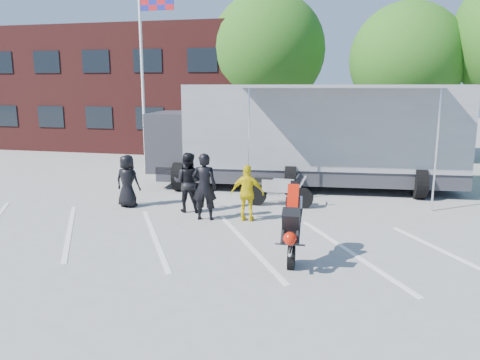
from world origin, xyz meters
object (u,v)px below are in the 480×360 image
at_px(tree_mid, 407,60).
at_px(spectator_leather_b, 204,187).
at_px(spectator_leather_c, 188,182).
at_px(flagpole, 147,54).
at_px(tree_left, 267,50).
at_px(transporter_truck, 306,188).
at_px(spectator_leather_a, 127,181).
at_px(spectator_hivis, 248,193).
at_px(parked_motorcycle, 279,207).
at_px(stunt_bike_rider, 293,257).

relative_size(tree_mid, spectator_leather_b, 4.03).
xyz_separation_m(tree_mid, spectator_leather_c, (-7.19, -11.49, -4.05)).
height_order(flagpole, tree_left, tree_left).
height_order(transporter_truck, spectator_leather_b, spectator_leather_b).
distance_m(tree_mid, spectator_leather_a, 15.21).
bearing_deg(spectator_leather_a, spectator_leather_b, 168.13).
bearing_deg(spectator_leather_a, spectator_leather_c, -178.24).
bearing_deg(flagpole, transporter_truck, -17.89).
bearing_deg(spectator_hivis, parked_motorcycle, -111.79).
height_order(parked_motorcycle, spectator_leather_a, spectator_leather_a).
bearing_deg(stunt_bike_rider, spectator_hivis, 118.89).
bearing_deg(transporter_truck, spectator_leather_b, -120.89).
bearing_deg(stunt_bike_rider, tree_mid, 73.03).
bearing_deg(flagpole, parked_motorcycle, -38.59).
xyz_separation_m(parked_motorcycle, spectator_leather_a, (-4.62, -1.07, 0.82)).
bearing_deg(spectator_leather_c, flagpole, -61.13).
bearing_deg(tree_mid, parked_motorcycle, -113.96).
distance_m(tree_mid, spectator_leather_b, 14.37).
xyz_separation_m(parked_motorcycle, spectator_leather_b, (-1.85, -1.90, 0.95)).
bearing_deg(spectator_hivis, spectator_leather_b, 5.63).
bearing_deg(stunt_bike_rider, parked_motorcycle, 99.39).
bearing_deg(spectator_leather_b, spectator_hivis, -179.43).
height_order(spectator_leather_a, spectator_leather_c, spectator_leather_c).
bearing_deg(tree_left, stunt_bike_rider, -77.86).
height_order(stunt_bike_rider, spectator_hivis, spectator_hivis).
distance_m(flagpole, spectator_leather_c, 8.71).
bearing_deg(spectator_leather_c, tree_left, -93.99).
distance_m(transporter_truck, stunt_bike_rider, 7.30).
relative_size(spectator_leather_b, spectator_hivis, 1.20).
bearing_deg(spectator_leather_a, spectator_hivis, 175.16).
xyz_separation_m(flagpole, transporter_truck, (7.23, -2.33, -5.05)).
xyz_separation_m(tree_left, parked_motorcycle, (2.42, -11.32, -5.57)).
distance_m(spectator_leather_b, spectator_leather_c, 1.04).
distance_m(parked_motorcycle, spectator_leather_b, 2.82).
bearing_deg(parked_motorcycle, spectator_leather_b, 136.63).
bearing_deg(tree_left, transporter_truck, -70.31).
xyz_separation_m(transporter_truck, spectator_hivis, (-1.21, -4.73, 0.80)).
relative_size(flagpole, tree_mid, 1.04).
relative_size(transporter_truck, spectator_leather_c, 6.59).
relative_size(spectator_leather_a, spectator_hivis, 1.03).
distance_m(tree_mid, spectator_leather_c, 14.15).
xyz_separation_m(spectator_leather_b, spectator_leather_c, (-0.75, 0.72, -0.06)).
bearing_deg(tree_left, spectator_hivis, -82.28).
height_order(stunt_bike_rider, spectator_leather_a, spectator_leather_a).
bearing_deg(spectator_leather_c, parked_motorcycle, -158.77).
height_order(tree_mid, parked_motorcycle, tree_mid).
bearing_deg(parked_motorcycle, spectator_hivis, 160.65).
height_order(tree_mid, spectator_hivis, tree_mid).
xyz_separation_m(spectator_leather_c, spectator_hivis, (1.96, -0.57, -0.10)).
relative_size(flagpole, spectator_leather_b, 4.20).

